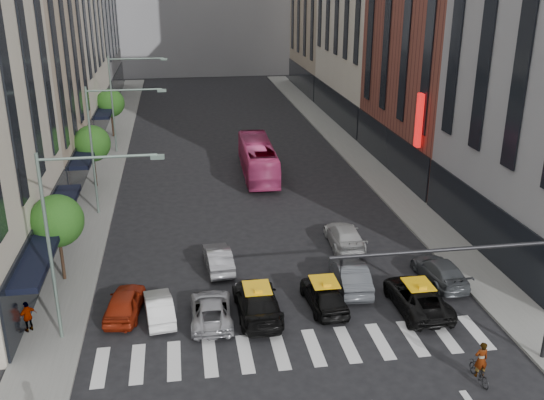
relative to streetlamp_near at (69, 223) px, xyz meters
name	(u,v)px	position (x,y,z in m)	size (l,w,h in m)	color
ground	(308,368)	(10.04, -4.00, -5.90)	(160.00, 160.00, 0.00)	black
sidewalk_left	(105,171)	(-1.46, 26.00, -5.83)	(3.00, 96.00, 0.15)	slate
sidewalk_right	(361,159)	(21.54, 26.00, -5.83)	(3.00, 96.00, 0.15)	slate
building_left_b	(13,33)	(-6.96, 24.00, 6.10)	(8.00, 16.00, 24.00)	tan
building_right_b	(445,15)	(27.04, 23.00, 7.10)	(8.00, 18.00, 26.00)	brown
tree_near	(57,221)	(-1.76, 6.00, -2.25)	(2.88, 2.88, 4.95)	black
tree_mid	(92,144)	(-1.76, 22.00, -2.25)	(2.88, 2.88, 4.95)	black
tree_far	(110,103)	(-1.76, 38.00, -2.25)	(2.88, 2.88, 4.95)	black
streetlamp_near	(69,223)	(0.00, 0.00, 0.00)	(5.38, 0.25, 9.00)	gray
streetlamp_mid	(105,134)	(0.00, 16.00, 0.00)	(5.38, 0.25, 9.00)	gray
streetlamp_far	(122,91)	(0.00, 32.00, 0.00)	(5.38, 0.25, 9.00)	gray
traffic_signal	(496,275)	(17.74, -5.00, -1.43)	(10.10, 0.20, 6.00)	black
liberty_sign	(419,120)	(22.64, 16.00, 0.10)	(0.30, 0.70, 4.00)	red
car_red	(125,303)	(1.86, 1.81, -5.22)	(1.62, 4.04, 1.38)	maroon
car_white_front	(159,307)	(3.57, 1.19, -5.29)	(1.30, 3.74, 1.23)	white
car_silver	(211,310)	(6.12, 0.57, -5.29)	(2.03, 4.40, 1.22)	#A2A2A8
taxi_left	(257,301)	(8.45, 0.76, -5.15)	(2.11, 5.20, 1.51)	black
taxi_center	(324,295)	(11.94, 0.96, -5.18)	(1.71, 4.25, 1.45)	black
car_grey_mid	(350,275)	(13.86, 2.77, -5.14)	(1.62, 4.64, 1.53)	#46494E
taxi_right	(417,297)	(16.61, 0.03, -5.20)	(2.34, 5.07, 1.41)	black
car_grey_curb	(440,271)	(18.97, 2.64, -5.24)	(1.87, 4.61, 1.34)	#494D51
car_row2_left	(218,258)	(6.89, 6.18, -5.23)	(1.42, 4.08, 1.34)	#A8A8AE
car_row2_right	(345,236)	(14.99, 8.05, -5.20)	(1.97, 4.84, 1.40)	#B9B9B9
bus	(258,159)	(11.53, 23.09, -4.42)	(2.49, 10.66, 2.97)	#CA3B77
motorcycle	(479,372)	(17.00, -5.99, -5.48)	(0.56, 1.61, 0.84)	black
rider	(483,347)	(17.00, -5.99, -4.23)	(0.60, 0.40, 1.65)	gray
pedestrian_far	(28,317)	(-2.56, 0.78, -4.97)	(0.91, 0.38, 1.56)	gray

